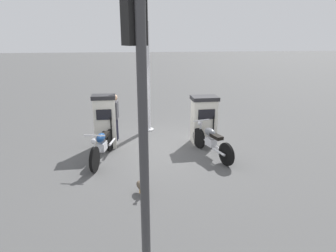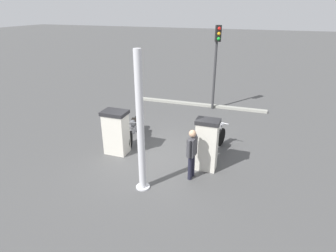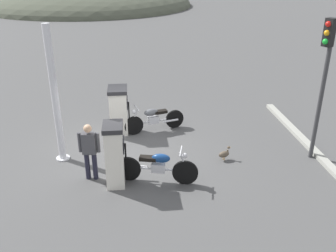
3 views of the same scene
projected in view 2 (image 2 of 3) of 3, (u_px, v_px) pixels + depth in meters
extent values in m
plane|color=#4C4C4C|center=(163.00, 155.00, 9.74)|extent=(120.00, 120.00, 0.00)
cube|color=silver|center=(207.00, 147.00, 8.64)|extent=(0.46, 0.66, 1.58)
cube|color=black|center=(209.00, 133.00, 8.71)|extent=(0.03, 0.46, 0.32)
cube|color=#262628|center=(208.00, 122.00, 8.30)|extent=(0.51, 0.73, 0.12)
cylinder|color=black|center=(202.00, 148.00, 9.04)|extent=(0.04, 0.04, 1.03)
cube|color=silver|center=(116.00, 134.00, 9.65)|extent=(0.58, 0.78, 1.45)
cube|color=black|center=(120.00, 122.00, 9.79)|extent=(0.04, 0.54, 0.32)
cube|color=#262628|center=(115.00, 113.00, 9.34)|extent=(0.63, 0.86, 0.12)
cylinder|color=black|center=(116.00, 135.00, 10.10)|extent=(0.04, 0.04, 0.94)
cylinder|color=black|center=(221.00, 137.00, 10.32)|extent=(0.68, 0.22, 0.68)
cylinder|color=black|center=(204.00, 154.00, 9.15)|extent=(0.68, 0.22, 0.68)
cube|color=silver|center=(214.00, 142.00, 9.73)|extent=(0.39, 0.27, 0.24)
cylinder|color=silver|center=(213.00, 143.00, 9.71)|extent=(1.12, 0.29, 0.05)
ellipsoid|color=navy|center=(215.00, 134.00, 9.68)|extent=(0.52, 0.32, 0.24)
cube|color=black|center=(211.00, 138.00, 9.42)|extent=(0.47, 0.29, 0.10)
cylinder|color=silver|center=(221.00, 130.00, 10.17)|extent=(0.26, 0.10, 0.57)
cylinder|color=silver|center=(221.00, 123.00, 9.98)|extent=(0.16, 0.55, 0.04)
sphere|color=silver|center=(222.00, 125.00, 10.11)|extent=(0.17, 0.17, 0.14)
cylinder|color=silver|center=(203.00, 150.00, 9.35)|extent=(0.55, 0.19, 0.07)
cylinder|color=black|center=(130.00, 139.00, 10.15)|extent=(0.64, 0.26, 0.65)
cylinder|color=black|center=(136.00, 124.00, 11.50)|extent=(0.64, 0.26, 0.65)
cube|color=silver|center=(133.00, 129.00, 10.74)|extent=(0.40, 0.30, 0.24)
cylinder|color=silver|center=(133.00, 130.00, 10.81)|extent=(1.07, 0.37, 0.05)
ellipsoid|color=#595B60|center=(132.00, 123.00, 10.57)|extent=(0.52, 0.35, 0.24)
cube|color=black|center=(134.00, 121.00, 10.89)|extent=(0.48, 0.32, 0.10)
cylinder|color=silver|center=(130.00, 132.00, 10.07)|extent=(0.26, 0.11, 0.57)
cylinder|color=silver|center=(130.00, 123.00, 10.02)|extent=(0.20, 0.55, 0.04)
sphere|color=silver|center=(129.00, 127.00, 9.97)|extent=(0.17, 0.17, 0.14)
cylinder|color=silver|center=(138.00, 125.00, 11.31)|extent=(0.55, 0.23, 0.07)
cylinder|color=#1E1E2D|center=(193.00, 165.00, 8.41)|extent=(0.15, 0.15, 0.77)
cylinder|color=#1E1E2D|center=(190.00, 168.00, 8.25)|extent=(0.15, 0.15, 0.77)
cube|color=#3F3F44|center=(192.00, 147.00, 8.06)|extent=(0.38, 0.24, 0.57)
cylinder|color=#3F3F44|center=(195.00, 142.00, 8.25)|extent=(0.10, 0.10, 0.54)
cylinder|color=#3F3F44|center=(189.00, 149.00, 7.86)|extent=(0.10, 0.10, 0.54)
sphere|color=tan|center=(193.00, 134.00, 7.90)|extent=(0.24, 0.24, 0.21)
ellipsoid|color=brown|center=(199.00, 124.00, 11.85)|extent=(0.38, 0.28, 0.19)
cylinder|color=brown|center=(199.00, 121.00, 11.94)|extent=(0.07, 0.07, 0.13)
sphere|color=brown|center=(199.00, 118.00, 11.91)|extent=(0.11, 0.11, 0.09)
cone|color=orange|center=(199.00, 118.00, 11.96)|extent=(0.07, 0.06, 0.04)
cone|color=brown|center=(200.00, 125.00, 11.70)|extent=(0.09, 0.09, 0.07)
cylinder|color=orange|center=(198.00, 127.00, 11.91)|extent=(0.02, 0.02, 0.10)
cylinder|color=orange|center=(200.00, 127.00, 11.91)|extent=(0.02, 0.02, 0.10)
cylinder|color=#38383A|center=(215.00, 69.00, 13.37)|extent=(0.16, 0.16, 4.04)
cube|color=black|center=(218.00, 33.00, 12.58)|extent=(0.29, 0.31, 0.72)
sphere|color=red|center=(219.00, 29.00, 12.40)|extent=(0.20, 0.20, 0.15)
sphere|color=orange|center=(219.00, 34.00, 12.49)|extent=(0.20, 0.20, 0.15)
sphere|color=green|center=(219.00, 39.00, 12.58)|extent=(0.20, 0.20, 0.15)
cylinder|color=silver|center=(140.00, 125.00, 7.23)|extent=(0.20, 0.20, 3.92)
cylinder|color=silver|center=(143.00, 187.00, 8.00)|extent=(0.40, 0.40, 0.04)
cube|color=#9E9E93|center=(200.00, 105.00, 14.55)|extent=(0.39, 6.73, 0.12)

